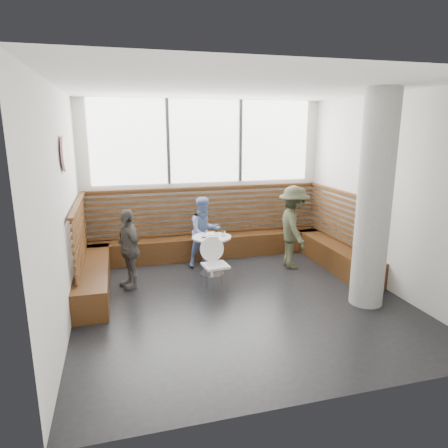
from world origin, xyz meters
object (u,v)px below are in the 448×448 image
object	(u,v)px
cafe_chair	(214,260)
concrete_column	(374,201)
child_back	(204,232)
adult_man	(293,227)
child_left	(128,249)
cafe_table	(212,247)

from	to	relation	value
cafe_chair	concrete_column	bearing A→B (deg)	-34.66
child_back	adult_man	bearing A→B (deg)	-32.58
child_back	child_left	size ratio (longest dim) A/B	1.01
concrete_column	cafe_chair	world-z (taller)	concrete_column
concrete_column	cafe_chair	bearing A→B (deg)	151.43
concrete_column	cafe_chair	distance (m)	2.66
concrete_column	cafe_table	bearing A→B (deg)	138.23
concrete_column	cafe_chair	xyz separation A→B (m)	(-2.13, 1.16, -1.09)
concrete_column	child_back	xyz separation A→B (m)	(-2.04, 2.34, -0.92)
cafe_table	child_left	world-z (taller)	child_left
concrete_column	cafe_table	size ratio (longest dim) A/B	4.39
adult_man	cafe_chair	bearing A→B (deg)	118.00
concrete_column	child_back	distance (m)	3.24
adult_man	child_back	world-z (taller)	adult_man
child_left	concrete_column	bearing A→B (deg)	45.09
adult_man	child_back	distance (m)	1.71
cafe_table	child_back	xyz separation A→B (m)	(-0.02, 0.53, 0.16)
concrete_column	child_back	world-z (taller)	concrete_column
cafe_table	adult_man	size ratio (longest dim) A/B	0.46
cafe_chair	adult_man	world-z (taller)	adult_man
adult_man	concrete_column	bearing A→B (deg)	-159.11
concrete_column	adult_man	xyz separation A→B (m)	(-0.42, 1.80, -0.80)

